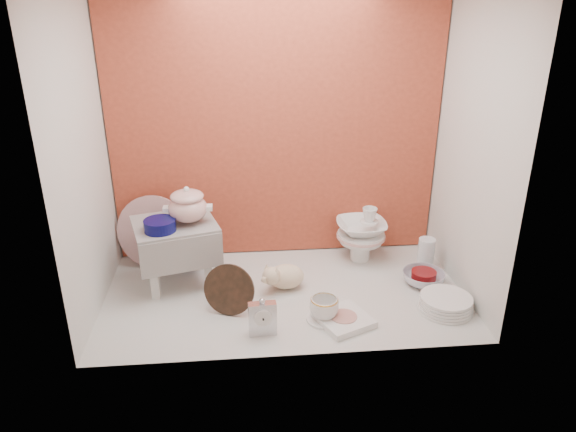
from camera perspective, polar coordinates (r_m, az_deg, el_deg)
name	(u,v)px	position (r m, az deg, el deg)	size (l,w,h in m)	color
ground	(284,293)	(2.78, -0.38, -8.17)	(1.80, 1.80, 0.00)	silver
niche_shell	(281,103)	(2.60, -0.78, 11.77)	(1.86, 1.03, 1.53)	#B8492E
step_stool	(177,253)	(2.85, -11.63, -3.86)	(0.40, 0.35, 0.34)	silver
soup_tureen	(188,205)	(2.73, -10.54, 1.19)	(0.23, 0.23, 0.19)	white
cobalt_bowl	(160,225)	(2.69, -13.34, -0.96)	(0.16, 0.16, 0.06)	#090A48
floral_platter	(153,232)	(3.04, -13.99, -1.67)	(0.41, 0.10, 0.40)	silver
blue_white_vase	(193,246)	(3.04, -10.03, -3.17)	(0.22, 0.22, 0.23)	white
lacquer_tray	(229,290)	(2.59, -6.23, -7.74)	(0.25, 0.08, 0.24)	black
mantel_clock	(262,317)	(2.44, -2.71, -10.57)	(0.12, 0.04, 0.18)	silver
plush_pig	(286,276)	(2.79, -0.23, -6.35)	(0.24, 0.16, 0.14)	beige
teacup_saucer	(324,319)	(2.58, 3.79, -10.76)	(0.16, 0.16, 0.01)	white
gold_rim_teacup	(324,308)	(2.55, 3.83, -9.66)	(0.13, 0.13, 0.11)	white
lattice_dish	(344,319)	(2.57, 5.88, -10.80)	(0.23, 0.23, 0.03)	white
dinner_plate_stack	(446,303)	(2.74, 16.27, -8.82)	(0.26, 0.26, 0.07)	white
crystal_bowl	(423,278)	(2.93, 14.08, -6.37)	(0.22, 0.22, 0.07)	silver
clear_glass_vase	(426,254)	(3.06, 14.33, -3.91)	(0.09, 0.09, 0.18)	silver
porcelain_tower	(361,234)	(3.06, 7.70, -1.85)	(0.28, 0.28, 0.32)	white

